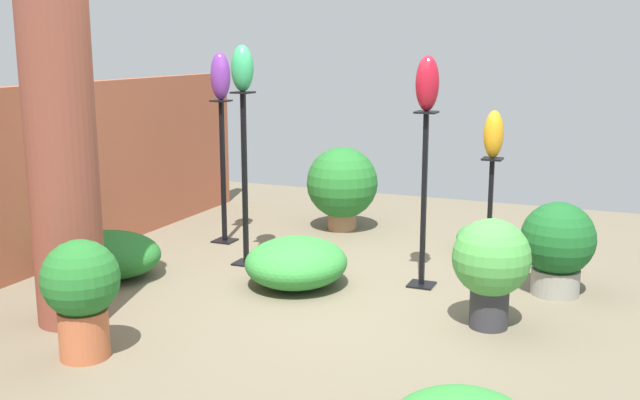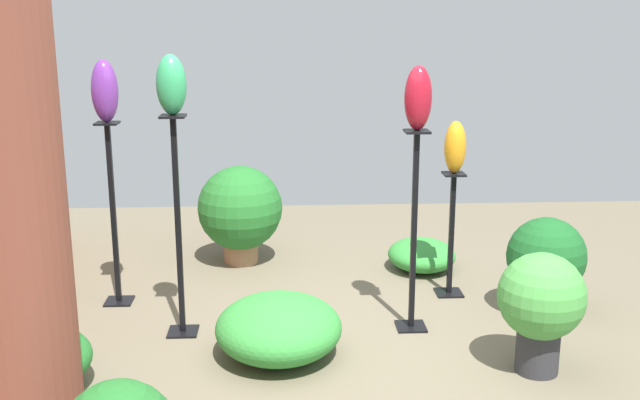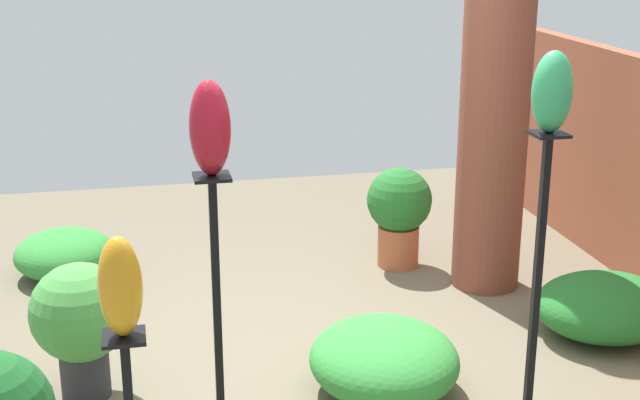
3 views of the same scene
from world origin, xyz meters
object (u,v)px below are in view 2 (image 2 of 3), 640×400
Objects in this scene: potted_plant_mid_right at (240,210)px; potted_plant_near_pillar at (546,262)px; art_vase_jade at (171,85)px; pedestal_violet at (114,222)px; art_vase_violet at (105,91)px; art_vase_amber at (455,147)px; pedestal_ruby at (414,240)px; pedestal_amber at (451,240)px; potted_plant_mid_left at (541,302)px; brick_pillar at (14,236)px; art_vase_ruby at (418,98)px; pedestal_jade at (179,236)px.

potted_plant_mid_right is 2.56m from potted_plant_near_pillar.
pedestal_violet is at bearing 43.40° from art_vase_jade.
art_vase_amber is (0.05, -2.51, -0.43)m from art_vase_violet.
pedestal_ruby is 1.04m from potted_plant_near_pillar.
potted_plant_mid_left is at bearing -169.27° from pedestal_amber.
art_vase_amber is at bearing -117.00° from potted_plant_mid_right.
brick_pillar is 5.43× the size of art_vase_violet.
art_vase_ruby is at bearing -90.00° from pedestal_ruby.
brick_pillar is 3.62m from potted_plant_near_pillar.
brick_pillar is 2.50× the size of pedestal_amber.
art_vase_jade is at bearing 167.67° from potted_plant_mid_right.
brick_pillar is 3.34× the size of potted_plant_near_pillar.
brick_pillar is 1.76× the size of pedestal_violet.
art_vase_jade is at bearing -136.60° from pedestal_violet.
potted_plant_mid_left is (-0.68, -2.21, -1.23)m from art_vase_jade.
pedestal_amber is at bearing -32.79° from pedestal_ruby.
art_vase_jade is (1.67, -0.45, 0.48)m from brick_pillar.
pedestal_ruby is at bearing -105.24° from pedestal_violet.
pedestal_jade reaches higher than pedestal_violet.
potted_plant_mid_left is (-1.30, -0.25, -0.70)m from art_vase_amber.
pedestal_amber is at bearing -72.23° from art_vase_jade.
art_vase_jade is (-0.00, -0.00, 0.99)m from pedestal_jade.
art_vase_ruby is 0.56× the size of potted_plant_mid_left.
pedestal_jade reaches higher than art_vase_amber.
pedestal_violet is 0.92× the size of pedestal_jade.
potted_plant_mid_left is at bearing -107.03° from pedestal_jade.
art_vase_jade is at bearing -136.60° from art_vase_violet.
pedestal_jade is (-0.58, -0.55, 0.06)m from pedestal_violet.
potted_plant_near_pillar is at bearing -125.79° from art_vase_amber.
art_vase_amber is (0.62, -0.40, -0.43)m from art_vase_ruby.
brick_pillar reaches higher than potted_plant_mid_left.
pedestal_violet is 0.99× the size of pedestal_ruby.
pedestal_ruby reaches higher than potted_plant_mid_right.
potted_plant_near_pillar is at bearing -125.79° from pedestal_amber.
brick_pillar reaches higher than art_vase_jade.
pedestal_ruby is 1.56m from pedestal_jade.
potted_plant_mid_right is 1.14× the size of potted_plant_mid_left.
art_vase_violet reaches higher than pedestal_violet.
potted_plant_mid_left is at bearing -138.59° from potted_plant_mid_right.
pedestal_jade is 2.08× the size of potted_plant_near_pillar.
art_vase_violet reaches higher than pedestal_amber.
potted_plant_near_pillar is at bearing -21.12° from potted_plant_mid_left.
pedestal_ruby is at bearing 101.34° from potted_plant_near_pillar.
pedestal_jade is 1.51m from potted_plant_mid_right.
potted_plant_near_pillar is (-0.42, -0.59, -0.04)m from pedestal_amber.
brick_pillar is 1.61× the size of pedestal_jade.
brick_pillar reaches higher than art_vase_ruby.
brick_pillar reaches higher than potted_plant_near_pillar.
art_vase_amber is at bearing -72.23° from pedestal_jade.
pedestal_jade is at bearing -14.99° from brick_pillar.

